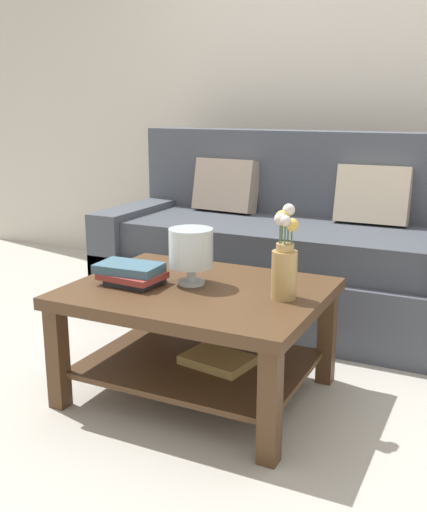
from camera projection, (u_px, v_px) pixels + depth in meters
name	position (u px, v px, depth m)	size (l,w,h in m)	color
ground_plane	(239.00, 368.00, 2.85)	(10.00, 10.00, 0.00)	#B7B2A8
back_wall	(343.00, 83.00, 3.95)	(6.40, 0.12, 2.70)	beige
couch	(290.00, 254.00, 3.50)	(2.13, 0.90, 1.06)	#474C56
coffee_table	(198.00, 318.00, 2.52)	(1.03, 0.81, 0.48)	#4C331E
book_stack_main	(132.00, 273.00, 2.53)	(0.29, 0.21, 0.09)	#2D333D
glass_hurricane_vase	(191.00, 249.00, 2.50)	(0.19, 0.19, 0.24)	silver
flower_pitcher	(285.00, 260.00, 2.32)	(0.10, 0.10, 0.37)	tan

